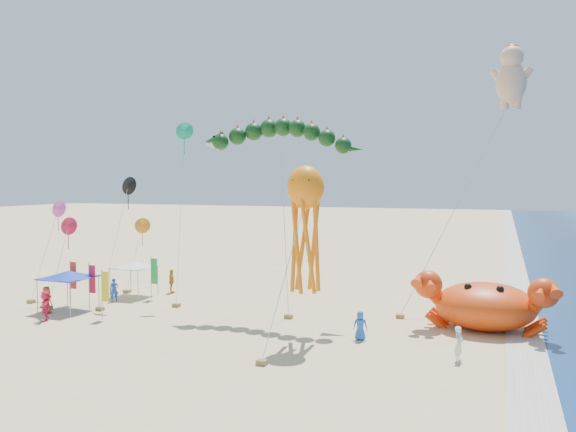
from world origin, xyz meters
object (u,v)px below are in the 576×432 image
(dragon_kite, at_px, (279,141))
(octopus_kite, at_px, (305,219))
(crab_inflatable, at_px, (485,304))
(canopy_blue, at_px, (68,275))
(cherub_kite, at_px, (511,75))
(canopy_white, at_px, (134,264))

(dragon_kite, bearing_deg, octopus_kite, -54.93)
(crab_inflatable, bearing_deg, dragon_kite, -177.05)
(crab_inflatable, height_order, canopy_blue, crab_inflatable)
(dragon_kite, distance_m, cherub_kite, 16.72)
(cherub_kite, height_order, canopy_white, cherub_kite)
(cherub_kite, height_order, octopus_kite, cherub_kite)
(crab_inflatable, relative_size, cherub_kite, 0.43)
(crab_inflatable, relative_size, canopy_white, 2.60)
(crab_inflatable, distance_m, cherub_kite, 16.24)
(cherub_kite, bearing_deg, canopy_blue, -156.14)
(canopy_blue, distance_m, canopy_white, 5.72)
(dragon_kite, relative_size, canopy_white, 4.13)
(octopus_kite, bearing_deg, canopy_white, 157.57)
(canopy_blue, relative_size, canopy_white, 1.08)
(cherub_kite, distance_m, canopy_white, 30.32)
(dragon_kite, xyz_separation_m, cherub_kite, (13.92, 8.01, 4.63))
(dragon_kite, xyz_separation_m, octopus_kite, (3.65, -5.20, -4.66))
(cherub_kite, bearing_deg, canopy_white, -165.99)
(cherub_kite, xyz_separation_m, canopy_blue, (-27.51, -12.17, -13.50))
(crab_inflatable, height_order, octopus_kite, octopus_kite)
(octopus_kite, bearing_deg, crab_inflatable, 32.75)
(dragon_kite, xyz_separation_m, canopy_white, (-12.42, 1.44, -8.87))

